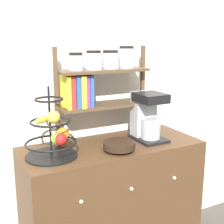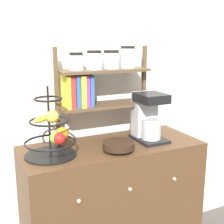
# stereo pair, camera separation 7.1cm
# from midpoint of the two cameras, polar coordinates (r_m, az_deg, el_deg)

# --- Properties ---
(wall_back) EXTENTS (7.00, 0.05, 2.60)m
(wall_back) POSITION_cam_midpoint_polar(r_m,az_deg,el_deg) (2.15, -4.46, 6.59)
(wall_back) COLOR silver
(wall_back) RESTS_ON ground_plane
(sideboard) EXTENTS (1.15, 0.50, 0.89)m
(sideboard) POSITION_cam_midpoint_polar(r_m,az_deg,el_deg) (2.18, -0.96, -17.11)
(sideboard) COLOR #4C331E
(sideboard) RESTS_ON ground_plane
(coffee_maker) EXTENTS (0.18, 0.25, 0.32)m
(coffee_maker) POSITION_cam_midpoint_polar(r_m,az_deg,el_deg) (2.07, 5.43, -0.69)
(coffee_maker) COLOR black
(coffee_maker) RESTS_ON sideboard
(fruit_stand) EXTENTS (0.30, 0.30, 0.41)m
(fruit_stand) POSITION_cam_midpoint_polar(r_m,az_deg,el_deg) (1.79, -11.85, -4.19)
(fruit_stand) COLOR black
(fruit_stand) RESTS_ON sideboard
(wooden_bowl) EXTENTS (0.19, 0.19, 0.06)m
(wooden_bowl) POSITION_cam_midpoint_polar(r_m,az_deg,el_deg) (1.88, 0.23, -6.16)
(wooden_bowl) COLOR black
(wooden_bowl) RESTS_ON sideboard
(shelf_hutch) EXTENTS (0.64, 0.20, 0.61)m
(shelf_hutch) POSITION_cam_midpoint_polar(r_m,az_deg,el_deg) (2.00, -4.00, 5.98)
(shelf_hutch) COLOR brown
(shelf_hutch) RESTS_ON sideboard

